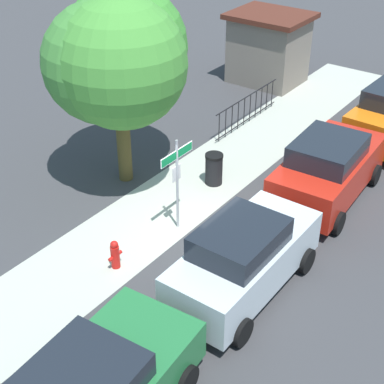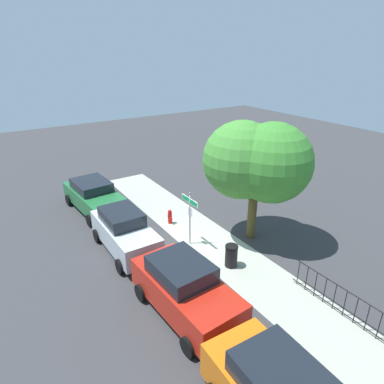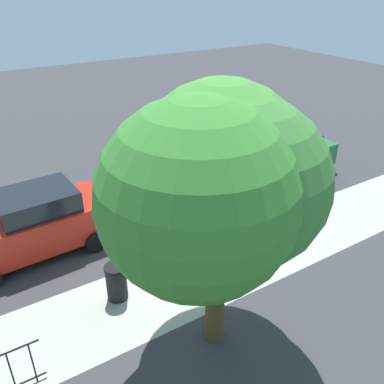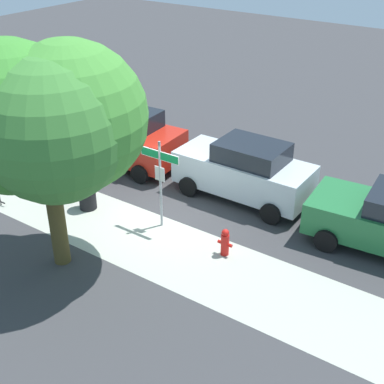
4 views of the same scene
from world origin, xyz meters
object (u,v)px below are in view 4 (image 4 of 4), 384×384
object	(u,v)px
fire_hydrant	(225,242)
street_sign	(160,171)
trash_bin	(87,194)
car_orange	(35,108)
car_red	(122,137)
shade_tree	(45,121)
car_silver	(245,170)

from	to	relation	value
fire_hydrant	street_sign	bearing A→B (deg)	-5.04
trash_bin	car_orange	bearing A→B (deg)	-28.67
car_red	fire_hydrant	distance (m)	6.55
car_red	shade_tree	bearing A→B (deg)	113.26
shade_tree	car_red	world-z (taller)	shade_tree
trash_bin	street_sign	bearing A→B (deg)	-168.44
car_red	car_orange	size ratio (longest dim) A/B	0.96
car_orange	fire_hydrant	xyz separation A→B (m)	(-10.71, 3.00, -0.62)
street_sign	shade_tree	distance (m)	3.65
shade_tree	car_silver	xyz separation A→B (m)	(-2.17, -5.54, -2.92)
car_silver	fire_hydrant	world-z (taller)	car_silver
car_red	car_orange	world-z (taller)	car_orange
trash_bin	fire_hydrant	bearing A→B (deg)	-176.33
car_silver	trash_bin	size ratio (longest dim) A/B	4.35
car_silver	car_orange	xyz separation A→B (m)	(9.60, -0.05, 0.05)
trash_bin	shade_tree	bearing A→B (deg)	121.48
car_silver	fire_hydrant	xyz separation A→B (m)	(-1.12, 2.95, -0.57)
car_red	fire_hydrant	size ratio (longest dim) A/B	5.74
car_silver	trash_bin	xyz separation A→B (m)	(3.57, 3.25, -0.46)
shade_tree	trash_bin	bearing A→B (deg)	-58.52
shade_tree	fire_hydrant	xyz separation A→B (m)	(-3.28, -2.59, -3.49)
shade_tree	trash_bin	world-z (taller)	shade_tree
car_orange	fire_hydrant	distance (m)	11.14
car_orange	car_silver	bearing A→B (deg)	-178.23
car_red	trash_bin	xyz separation A→B (m)	(-1.23, 3.06, -0.49)
fire_hydrant	car_orange	bearing A→B (deg)	-15.63
street_sign	car_orange	world-z (taller)	street_sign
shade_tree	car_silver	distance (m)	6.62
shade_tree	car_orange	bearing A→B (deg)	-36.93
car_orange	trash_bin	world-z (taller)	car_orange
car_silver	car_red	distance (m)	4.80
shade_tree	car_orange	size ratio (longest dim) A/B	1.22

